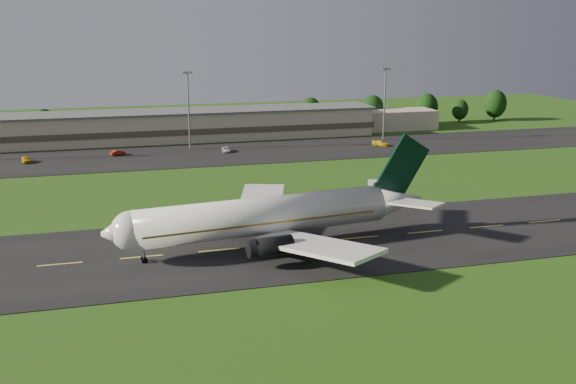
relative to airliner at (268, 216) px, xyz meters
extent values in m
plane|color=#214D13|center=(-7.48, -0.10, -4.66)|extent=(360.00, 360.00, 0.00)
cube|color=black|center=(-7.48, -0.10, -4.61)|extent=(220.00, 30.00, 0.10)
cube|color=black|center=(-7.48, 71.90, -4.61)|extent=(260.00, 30.00, 0.10)
cylinder|color=white|center=(-0.85, -0.10, 0.14)|extent=(38.40, 10.08, 5.60)
sphere|color=white|center=(-19.71, -2.36, 0.14)|extent=(5.60, 5.60, 5.60)
cone|color=white|center=(-21.70, -2.60, 0.14)|extent=(4.61, 5.81, 5.38)
cone|color=white|center=(21.49, 2.57, 0.14)|extent=(9.59, 6.52, 5.49)
cube|color=olive|center=(-1.35, -0.16, -0.21)|extent=(35.42, 9.76, 0.28)
cube|color=black|center=(-20.31, -2.43, 0.69)|extent=(2.34, 3.22, 0.65)
cube|color=white|center=(3.93, -10.61, -1.36)|extent=(15.74, 19.88, 2.20)
cube|color=white|center=(1.32, 11.24, -1.36)|extent=(12.29, 20.20, 2.20)
cube|color=white|center=(22.09, -2.39, 1.04)|extent=(8.14, 9.26, 0.91)
cube|color=white|center=(20.90, 7.54, 1.04)|extent=(6.80, 9.37, 0.91)
cube|color=black|center=(20.00, 2.39, 1.94)|extent=(5.03, 1.14, 3.00)
cube|color=black|center=(22.48, 2.69, 5.64)|extent=(9.42, 1.57, 10.55)
cylinder|color=black|center=(-1.39, -8.22, -1.76)|extent=(5.88, 3.35, 2.70)
cylinder|color=black|center=(-3.29, 7.66, -1.76)|extent=(5.88, 3.35, 2.70)
cube|color=tan|center=(-7.48, 95.90, -0.66)|extent=(120.00, 15.00, 8.00)
cube|color=#4C4438|center=(-7.48, 95.90, -1.46)|extent=(121.00, 15.40, 1.60)
cube|color=#595B60|center=(-7.48, 95.90, 3.49)|extent=(122.00, 16.00, 0.50)
cube|color=tan|center=(62.52, 97.90, -1.66)|extent=(28.00, 11.00, 6.00)
cylinder|color=gray|center=(-2.48, 79.90, 5.34)|extent=(0.44, 0.44, 20.00)
cube|color=gray|center=(-2.48, 79.90, 15.44)|extent=(2.40, 1.20, 0.50)
cylinder|color=gray|center=(52.52, 79.90, 5.34)|extent=(0.44, 0.44, 20.00)
cube|color=gray|center=(52.52, 79.90, 15.44)|extent=(2.40, 1.20, 0.50)
cylinder|color=black|center=(-40.85, 105.21, -3.26)|extent=(0.56, 0.56, 2.81)
ellipsoid|color=black|center=(-40.85, 105.21, 0.18)|extent=(6.56, 6.56, 8.20)
cylinder|color=black|center=(38.40, 105.25, -3.10)|extent=(0.56, 0.56, 3.11)
ellipsoid|color=black|center=(38.40, 105.25, 0.70)|extent=(7.27, 7.27, 9.09)
cylinder|color=black|center=(59.15, 104.48, -3.07)|extent=(0.56, 0.56, 3.18)
ellipsoid|color=black|center=(59.15, 104.48, 0.81)|extent=(7.42, 7.42, 9.27)
cylinder|color=black|center=(78.98, 105.80, -3.08)|extent=(0.56, 0.56, 3.16)
ellipsoid|color=black|center=(78.98, 105.80, 0.79)|extent=(7.38, 7.38, 9.23)
cylinder|color=black|center=(92.12, 107.11, -3.47)|extent=(0.56, 0.56, 2.38)
ellipsoid|color=black|center=(92.12, 107.11, -0.57)|extent=(5.55, 5.55, 6.94)
cylinder|color=black|center=(105.55, 107.12, -3.03)|extent=(0.56, 0.56, 3.26)
ellipsoid|color=black|center=(105.55, 107.12, 0.95)|extent=(7.60, 7.60, 9.50)
imported|color=#C39A0B|center=(-42.29, 72.78, -3.81)|extent=(2.85, 4.73, 1.51)
imported|color=#971E0A|center=(-21.02, 76.21, -3.92)|extent=(4.08, 2.93, 1.28)
imported|color=silver|center=(6.13, 73.63, -3.93)|extent=(2.52, 4.71, 1.26)
imported|color=#E1BB0D|center=(48.19, 71.31, -3.87)|extent=(4.69, 4.74, 1.38)
camera|label=1|loc=(-20.48, -88.09, 27.29)|focal=40.00mm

